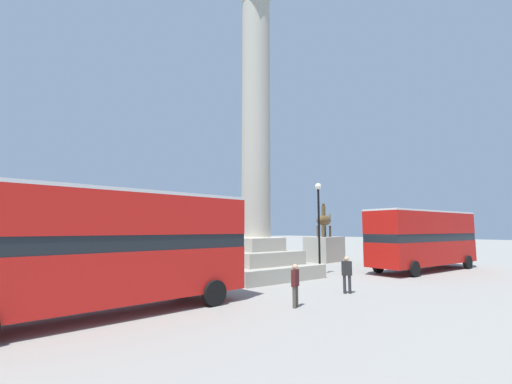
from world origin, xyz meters
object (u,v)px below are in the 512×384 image
object	(u,v)px
bus_b	(424,238)
street_lamp	(319,223)
bus_a	(110,246)
monument_column	(256,168)
pedestrian_by_plinth	(347,273)
pedestrian_near_lamp	(295,283)
equestrian_statue	(324,246)

from	to	relation	value
bus_b	street_lamp	size ratio (longest dim) A/B	1.80
bus_a	bus_b	xyz separation A→B (m)	(21.67, -0.74, -0.03)
monument_column	bus_b	size ratio (longest dim) A/B	1.95
pedestrian_by_plinth	pedestrian_near_lamp	bearing A→B (deg)	-136.35
street_lamp	bus_a	bearing A→B (deg)	-170.22
pedestrian_by_plinth	bus_b	bearing A→B (deg)	45.30
bus_a	bus_b	world-z (taller)	bus_a
monument_column	pedestrian_near_lamp	xyz separation A→B (m)	(-4.11, -7.57, -6.06)
bus_b	pedestrian_by_plinth	distance (m)	11.96
monument_column	bus_b	world-z (taller)	monument_column
equestrian_statue	pedestrian_by_plinth	bearing A→B (deg)	-144.92
bus_a	street_lamp	bearing A→B (deg)	5.69
monument_column	pedestrian_by_plinth	world-z (taller)	monument_column
monument_column	bus_b	xyz separation A→B (m)	(11.54, -5.17, -4.58)
bus_b	pedestrian_near_lamp	size ratio (longest dim) A/B	6.64
equestrian_statue	pedestrian_by_plinth	distance (m)	16.11
equestrian_statue	pedestrian_near_lamp	bearing A→B (deg)	-151.85
street_lamp	equestrian_statue	bearing A→B (deg)	38.28
monument_column	pedestrian_near_lamp	bearing A→B (deg)	-118.53
bus_b	monument_column	bearing A→B (deg)	158.47
bus_b	equestrian_statue	bearing A→B (deg)	93.17
bus_b	equestrian_statue	xyz separation A→B (m)	(-0.09, 9.25, -0.92)
monument_column	bus_b	bearing A→B (deg)	-24.13
monument_column	pedestrian_by_plinth	bearing A→B (deg)	-91.49
monument_column	pedestrian_by_plinth	distance (m)	9.26
monument_column	street_lamp	distance (m)	5.51
pedestrian_near_lamp	equestrian_statue	bearing A→B (deg)	-167.34
bus_b	pedestrian_near_lamp	bearing A→B (deg)	-168.70
bus_a	equestrian_statue	distance (m)	23.21
monument_column	equestrian_statue	world-z (taller)	monument_column
bus_a	equestrian_statue	bearing A→B (deg)	17.43
equestrian_statue	pedestrian_by_plinth	xyz separation A→B (m)	(-11.63, -11.13, -0.50)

